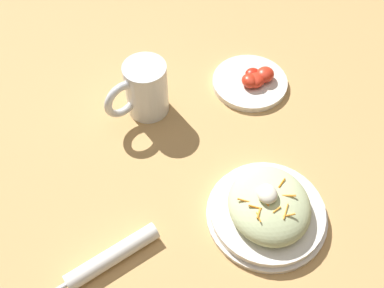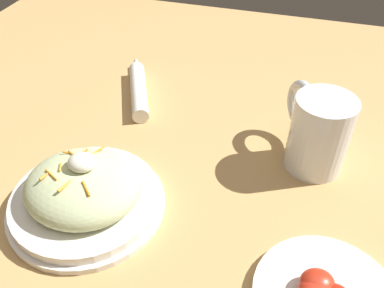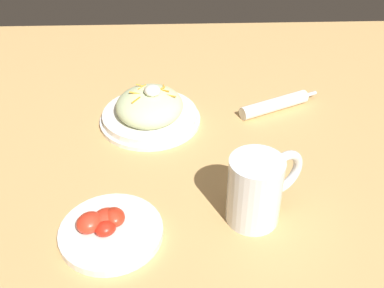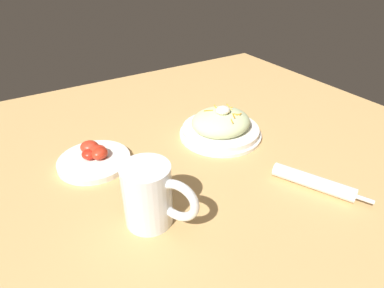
# 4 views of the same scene
# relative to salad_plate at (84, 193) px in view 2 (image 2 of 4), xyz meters

# --- Properties ---
(ground_plane) EXTENTS (1.43, 1.43, 0.00)m
(ground_plane) POSITION_rel_salad_plate_xyz_m (0.11, 0.10, -0.03)
(ground_plane) COLOR tan
(salad_plate) EXTENTS (0.24, 0.24, 0.10)m
(salad_plate) POSITION_rel_salad_plate_xyz_m (0.00, 0.00, 0.00)
(salad_plate) COLOR white
(salad_plate) RESTS_ON ground_plane
(beer_mug) EXTENTS (0.11, 0.15, 0.13)m
(beer_mug) POSITION_rel_salad_plate_xyz_m (0.32, 0.20, 0.03)
(beer_mug) COLOR white
(beer_mug) RESTS_ON ground_plane
(napkin_roll) EXTENTS (0.11, 0.21, 0.03)m
(napkin_roll) POSITION_rel_salad_plate_xyz_m (-0.04, 0.31, -0.02)
(napkin_roll) COLOR white
(napkin_roll) RESTS_ON ground_plane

